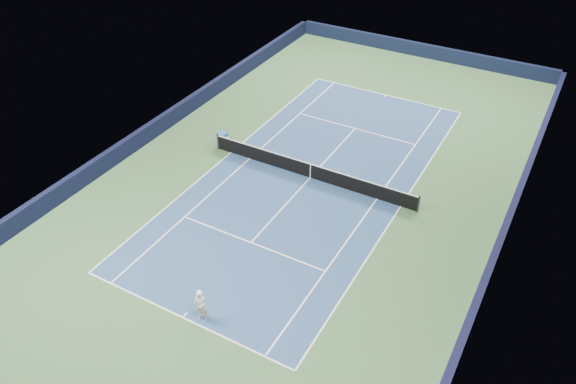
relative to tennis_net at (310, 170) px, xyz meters
The scene contains 19 objects.
ground 0.50m from the tennis_net, ahead, with size 40.00×40.00×0.00m, color #33572F.
wall_far 19.83m from the tennis_net, 90.00° to the left, with size 22.00×0.35×1.10m, color black.
wall_right 10.83m from the tennis_net, ahead, with size 0.35×40.00×1.10m, color black.
wall_left 10.83m from the tennis_net, behind, with size 0.35×40.00×1.10m, color black.
court_surface 0.50m from the tennis_net, ahead, with size 10.97×23.77×0.01m, color navy.
baseline_far 11.90m from the tennis_net, 90.00° to the left, with size 10.97×0.08×0.00m, color white.
baseline_near 11.90m from the tennis_net, 90.00° to the right, with size 10.97×0.08×0.00m, color white.
sideline_doubles_right 5.51m from the tennis_net, ahead, with size 0.08×23.77×0.00m, color white.
sideline_doubles_left 5.51m from the tennis_net, behind, with size 0.08×23.77×0.00m, color white.
sideline_singles_right 4.14m from the tennis_net, ahead, with size 0.08×23.77×0.00m, color white.
sideline_singles_left 4.14m from the tennis_net, behind, with size 0.08×23.77×0.00m, color white.
service_line_far 6.42m from the tennis_net, 90.00° to the left, with size 8.23×0.08×0.00m, color white.
service_line_near 6.42m from the tennis_net, 90.00° to the right, with size 8.23×0.08×0.00m, color white.
center_service_line 0.50m from the tennis_net, ahead, with size 0.08×12.80×0.00m, color white.
center_mark_far 11.75m from the tennis_net, 90.00° to the left, with size 0.08×0.30×0.00m, color white.
center_mark_near 11.75m from the tennis_net, 90.00° to the right, with size 0.08×0.30×0.00m, color white.
tennis_net is the anchor object (origin of this frame).
sponsor_cube 6.41m from the tennis_net, behind, with size 0.61×0.53×0.87m.
tennis_player 11.55m from the tennis_net, 86.06° to the right, with size 0.81×1.31×2.39m.
Camera 1 is at (11.76, -23.65, 18.68)m, focal length 35.00 mm.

